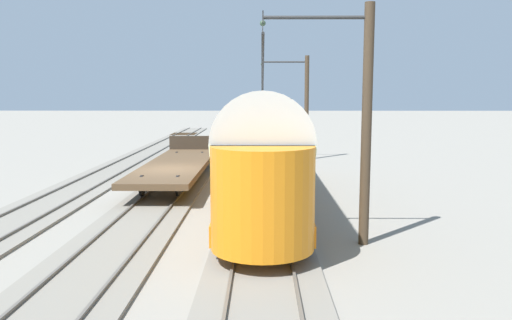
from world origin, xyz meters
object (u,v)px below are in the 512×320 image
object	(u,v)px
catenary_pole_foreground	(305,106)
catenary_pole_mid_near	(363,120)
vintage_streetcar	(262,147)
flatcar_adjacent	(178,164)

from	to	relation	value
catenary_pole_foreground	catenary_pole_mid_near	size ratio (longest dim) A/B	1.00
catenary_pole_foreground	vintage_streetcar	bearing A→B (deg)	78.54
vintage_streetcar	catenary_pole_mid_near	xyz separation A→B (m)	(-2.77, 4.91, 1.25)
flatcar_adjacent	catenary_pole_foreground	distance (m)	11.21
vintage_streetcar	flatcar_adjacent	world-z (taller)	vintage_streetcar
vintage_streetcar	flatcar_adjacent	bearing A→B (deg)	-51.86
flatcar_adjacent	catenary_pole_foreground	xyz separation A→B (m)	(-6.85, -8.47, 2.64)
catenary_pole_foreground	catenary_pole_mid_near	distance (m)	18.57
vintage_streetcar	catenary_pole_foreground	bearing A→B (deg)	-101.46
flatcar_adjacent	catenary_pole_foreground	bearing A→B (deg)	-128.95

